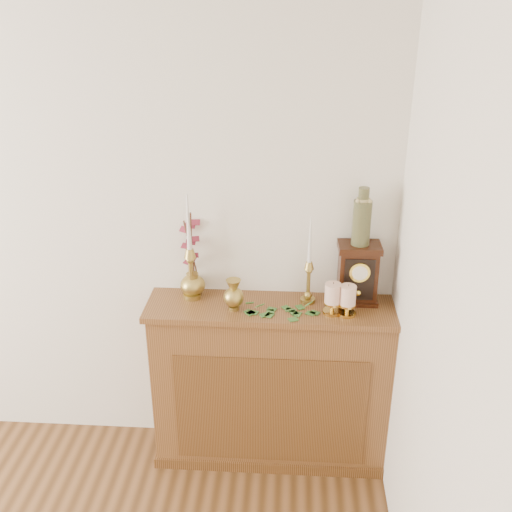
# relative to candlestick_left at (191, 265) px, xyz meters

# --- Properties ---
(console_shelf) EXTENTS (1.24, 0.34, 0.93)m
(console_shelf) POSITION_rel_candlestick_left_xyz_m (0.40, -0.06, -0.67)
(console_shelf) COLOR brown
(console_shelf) RESTS_ON ground
(candlestick_left) EXTENTS (0.09, 0.09, 0.54)m
(candlestick_left) POSITION_rel_candlestick_left_xyz_m (0.00, 0.00, 0.00)
(candlestick_left) COLOR #B49C48
(candlestick_left) RESTS_ON console_shelf
(candlestick_center) EXTENTS (0.07, 0.07, 0.44)m
(candlestick_center) POSITION_rel_candlestick_left_xyz_m (0.58, -0.01, -0.03)
(candlestick_center) COLOR #B49C48
(candlestick_center) RESTS_ON console_shelf
(bud_vase) EXTENTS (0.10, 0.10, 0.16)m
(bud_vase) POSITION_rel_candlestick_left_xyz_m (0.22, -0.11, -0.10)
(bud_vase) COLOR #B49C48
(bud_vase) RESTS_ON console_shelf
(ginger_jar) EXTENTS (0.19, 0.20, 0.46)m
(ginger_jar) POSITION_rel_candlestick_left_xyz_m (-0.00, 0.05, 0.03)
(ginger_jar) COLOR #B49C48
(ginger_jar) RESTS_ON console_shelf
(pillar_candle_left) EXTENTS (0.09, 0.09, 0.17)m
(pillar_candle_left) POSITION_rel_candlestick_left_xyz_m (0.69, -0.11, -0.09)
(pillar_candle_left) COLOR gold
(pillar_candle_left) RESTS_ON console_shelf
(pillar_candle_right) EXTENTS (0.08, 0.08, 0.16)m
(pillar_candle_right) POSITION_rel_candlestick_left_xyz_m (0.76, -0.12, -0.09)
(pillar_candle_right) COLOR gold
(pillar_candle_right) RESTS_ON console_shelf
(ivy_garland) EXTENTS (0.41, 0.18, 0.07)m
(ivy_garland) POSITION_rel_candlestick_left_xyz_m (0.40, -0.12, -0.17)
(ivy_garland) COLOR #326125
(ivy_garland) RESTS_ON console_shelf
(mantel_clock) EXTENTS (0.21, 0.15, 0.31)m
(mantel_clock) POSITION_rel_candlestick_left_xyz_m (0.82, 0.01, -0.03)
(mantel_clock) COLOR #32150A
(mantel_clock) RESTS_ON console_shelf
(ceramic_vase) EXTENTS (0.09, 0.09, 0.28)m
(ceramic_vase) POSITION_rel_candlestick_left_xyz_m (0.82, 0.02, 0.26)
(ceramic_vase) COLOR #1A3527
(ceramic_vase) RESTS_ON mantel_clock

